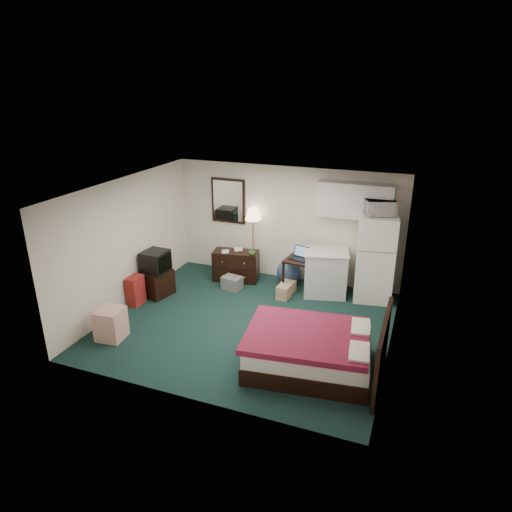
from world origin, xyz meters
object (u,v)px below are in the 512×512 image
at_px(dresser, 236,266).
at_px(tv_stand, 157,283).
at_px(kitchen_counter, 325,274).
at_px(suitcase, 135,290).
at_px(floor_lamp, 253,243).
at_px(fridge, 375,258).
at_px(desk, 299,275).
at_px(bed, 309,351).

height_order(dresser, tv_stand, dresser).
xyz_separation_m(dresser, kitchen_counter, (2.00, -0.01, 0.12)).
xyz_separation_m(dresser, suitcase, (-1.38, -1.79, -0.04)).
height_order(floor_lamp, fridge, fridge).
xyz_separation_m(dresser, desk, (1.46, -0.05, 0.02)).
height_order(kitchen_counter, suitcase, kitchen_counter).
height_order(floor_lamp, kitchen_counter, floor_lamp).
bearing_deg(bed, dresser, 124.50).
xyz_separation_m(fridge, suitcase, (-4.32, -1.96, -0.58)).
bearing_deg(tv_stand, dresser, 59.37).
distance_m(desk, tv_stand, 2.96).
bearing_deg(desk, dresser, -176.72).
height_order(dresser, floor_lamp, floor_lamp).
bearing_deg(tv_stand, suitcase, -92.74).
height_order(dresser, suitcase, dresser).
bearing_deg(floor_lamp, kitchen_counter, -11.31).
relative_size(bed, suitcase, 3.14).
bearing_deg(tv_stand, kitchen_counter, 34.81).
xyz_separation_m(floor_lamp, suitcase, (-1.66, -2.13, -0.50)).
bearing_deg(suitcase, kitchen_counter, 27.43).
bearing_deg(fridge, tv_stand, -170.09).
bearing_deg(fridge, floor_lamp, 167.19).
bearing_deg(kitchen_counter, floor_lamp, 153.72).
bearing_deg(bed, desk, 101.92).
xyz_separation_m(kitchen_counter, tv_stand, (-3.23, -1.27, -0.20)).
relative_size(dresser, fridge, 0.56).
relative_size(floor_lamp, fridge, 0.91).
height_order(desk, bed, desk).
height_order(desk, suitcase, desk).
bearing_deg(suitcase, bed, -13.12).
relative_size(kitchen_counter, suitcase, 1.56).
bearing_deg(desk, suitcase, -143.16).
relative_size(dresser, bed, 0.53).
relative_size(dresser, kitchen_counter, 1.07).
bearing_deg(dresser, floor_lamp, 40.60).
height_order(floor_lamp, tv_stand, floor_lamp).
xyz_separation_m(fridge, bed, (-0.58, -2.80, -0.58)).
height_order(fridge, suitcase, fridge).
bearing_deg(dresser, fridge, -6.72).
height_order(fridge, tv_stand, fridge).
relative_size(desk, fridge, 0.41).
relative_size(dresser, suitcase, 1.67).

